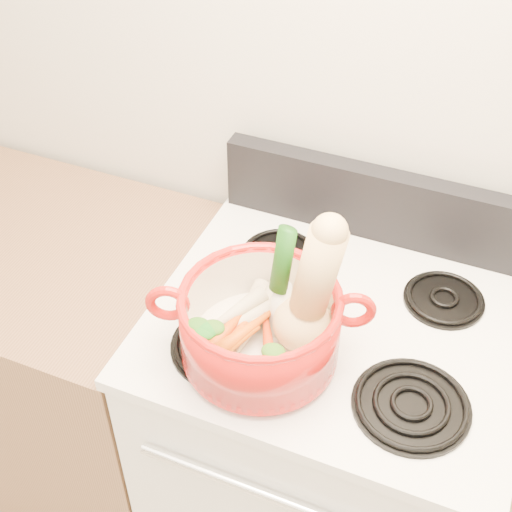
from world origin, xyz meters
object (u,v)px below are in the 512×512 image
at_px(dutch_oven, 260,325).
at_px(squash, 310,290).
at_px(stove_body, 325,450).
at_px(leek, 280,283).

xyz_separation_m(dutch_oven, squash, (0.09, 0.03, 0.10)).
distance_m(stove_body, leek, 0.68).
xyz_separation_m(squash, leek, (-0.07, 0.02, -0.02)).
bearing_deg(stove_body, dutch_oven, -126.52).
relative_size(dutch_oven, squash, 1.03).
bearing_deg(dutch_oven, leek, 46.35).
relative_size(squash, leek, 1.19).
xyz_separation_m(dutch_oven, leek, (0.02, 0.05, 0.08)).
height_order(stove_body, leek, leek).
xyz_separation_m(stove_body, leek, (-0.10, -0.11, 0.66)).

